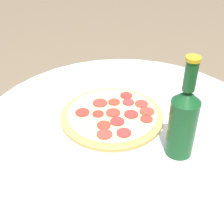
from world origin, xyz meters
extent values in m
cylinder|color=silver|center=(0.00, 0.00, 0.36)|extent=(0.10, 0.10, 0.68)
cylinder|color=silver|center=(0.00, 0.00, 0.71)|extent=(0.84, 0.84, 0.02)
cylinder|color=tan|center=(0.03, -0.05, 0.73)|extent=(0.29, 0.29, 0.01)
cylinder|color=beige|center=(0.03, -0.05, 0.74)|extent=(0.26, 0.26, 0.01)
cylinder|color=#B13B29|center=(0.01, -0.10, 0.74)|extent=(0.04, 0.04, 0.00)
cylinder|color=#AE3A2C|center=(0.02, -0.05, 0.74)|extent=(0.04, 0.04, 0.00)
cylinder|color=#A7332B|center=(0.11, -0.07, 0.74)|extent=(0.04, 0.04, 0.00)
cylinder|color=#B5322C|center=(-0.02, -0.03, 0.74)|extent=(0.04, 0.04, 0.00)
cylinder|color=#B73A2A|center=(0.06, 0.00, 0.74)|extent=(0.04, 0.04, 0.00)
cylinder|color=#AA312F|center=(0.02, -0.01, 0.74)|extent=(0.04, 0.04, 0.00)
cylinder|color=#A3392E|center=(0.05, -0.11, 0.74)|extent=(0.04, 0.04, 0.00)
cylinder|color=#AA392F|center=(-0.07, -0.07, 0.74)|extent=(0.04, 0.04, 0.00)
cylinder|color=#A63E2D|center=(-0.07, -0.03, 0.74)|extent=(0.04, 0.04, 0.00)
cylinder|color=#AC3029|center=(-0.04, -0.13, 0.74)|extent=(0.04, 0.04, 0.00)
cylinder|color=#B83435|center=(-0.03, -0.09, 0.74)|extent=(0.04, 0.04, 0.00)
cylinder|color=#A93228|center=(0.07, -0.05, 0.74)|extent=(0.03, 0.03, 0.00)
cylinder|color=#B33E33|center=(0.07, 0.04, 0.74)|extent=(0.04, 0.04, 0.00)
cylinder|color=#AB3432|center=(0.02, 0.04, 0.74)|extent=(0.04, 0.04, 0.00)
cylinder|color=#A23729|center=(-0.06, 0.00, 0.74)|extent=(0.03, 0.03, 0.00)
cylinder|color=#144C23|center=(-0.10, 0.13, 0.80)|extent=(0.07, 0.07, 0.15)
cone|color=#144C23|center=(-0.10, 0.13, 0.89)|extent=(0.07, 0.07, 0.03)
cylinder|color=#144C23|center=(-0.10, 0.13, 0.94)|extent=(0.03, 0.03, 0.07)
cylinder|color=gold|center=(-0.10, 0.13, 0.98)|extent=(0.03, 0.03, 0.01)
cube|color=white|center=(0.24, -0.16, 0.73)|extent=(0.17, 0.14, 0.01)
camera|label=1|loc=(0.19, 0.65, 1.27)|focal=50.00mm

